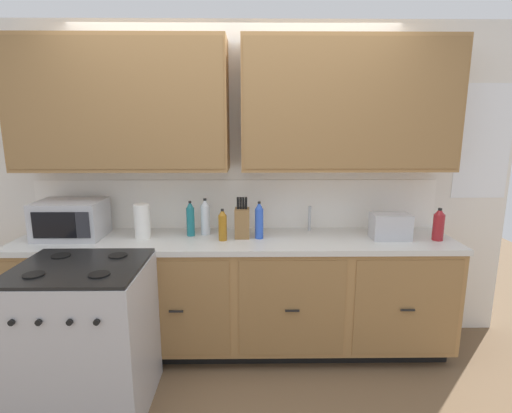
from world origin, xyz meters
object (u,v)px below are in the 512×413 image
bottle_blue (259,220)px  bottle_amber (223,225)px  knife_block (242,222)px  bottle_red (439,225)px  paper_towel_roll (142,221)px  toaster (390,226)px  bottle_clear (205,217)px  bottle_teal (190,219)px  microwave (71,219)px  stove_range (86,337)px

bottle_blue → bottle_amber: bottle_blue is taller
knife_block → bottle_red: knife_block is taller
paper_towel_roll → bottle_amber: 0.61m
toaster → paper_towel_roll: 1.85m
bottle_red → bottle_clear: bearing=174.2°
bottle_teal → microwave: bearing=-178.1°
bottle_amber → stove_range: bearing=-144.7°
bottle_clear → bottle_red: size_ratio=1.18×
bottle_clear → knife_block: bearing=-15.8°
paper_towel_roll → bottle_red: paper_towel_roll is taller
microwave → bottle_teal: (0.89, 0.03, -0.01)m
bottle_teal → bottle_red: (1.84, -0.14, -0.01)m
paper_towel_roll → bottle_amber: bearing=-6.3°
bottle_teal → toaster: bearing=-3.8°
toaster → bottle_red: bottle_red is taller
microwave → bottle_teal: size_ratio=1.77×
bottle_teal → paper_towel_roll: bearing=-170.1°
knife_block → bottle_blue: 0.13m
bottle_teal → bottle_blue: bearing=-8.4°
paper_towel_roll → bottle_teal: bottle_teal is taller
paper_towel_roll → knife_block: bearing=1.3°
bottle_red → knife_block: bearing=176.2°
toaster → bottle_red: 0.34m
bottle_blue → bottle_teal: 0.53m
toaster → bottle_red: (0.34, -0.04, 0.02)m
microwave → paper_towel_roll: microwave is taller
microwave → bottle_amber: bearing=-4.9°
microwave → bottle_clear: (1.00, 0.07, -0.00)m
toaster → paper_towel_roll: (-1.85, 0.04, 0.03)m
stove_range → microwave: microwave is taller
paper_towel_roll → bottle_clear: 0.47m
microwave → knife_block: (1.29, -0.01, -0.02)m
stove_range → knife_block: knife_block is taller
bottle_blue → bottle_red: 1.32m
microwave → bottle_clear: size_ratio=1.69×
bottle_blue → microwave: bearing=178.1°
knife_block → bottle_teal: (-0.40, 0.05, 0.02)m
knife_block → paper_towel_roll: size_ratio=1.19×
toaster → bottle_clear: bottle_clear is taller
paper_towel_roll → bottle_blue: bearing=-1.0°
stove_range → toaster: (2.06, 0.61, 0.54)m
stove_range → paper_towel_roll: paper_towel_roll is taller
microwave → knife_block: size_ratio=1.55×
toaster → bottle_teal: (-1.50, 0.10, 0.04)m
stove_range → bottle_amber: bottle_amber is taller
toaster → bottle_red: size_ratio=1.16×
bottle_red → bottle_amber: 1.59m
bottle_teal → knife_block: bearing=-6.5°
microwave → bottle_clear: 1.01m
stove_range → bottle_amber: 1.15m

